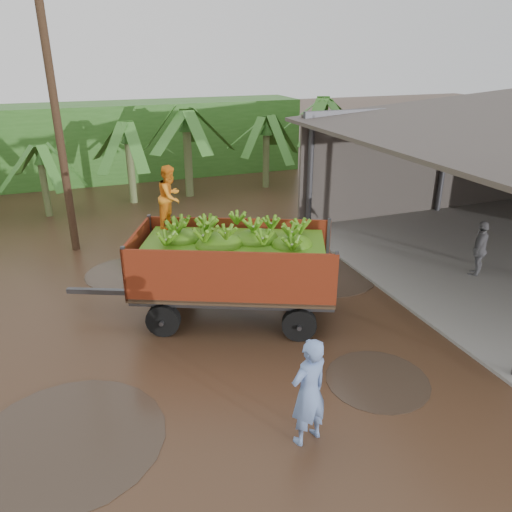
{
  "coord_description": "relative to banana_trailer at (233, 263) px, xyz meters",
  "views": [
    {
      "loc": [
        -2.41,
        -9.57,
        6.08
      ],
      "look_at": [
        1.59,
        1.12,
        1.28
      ],
      "focal_mm": 35.0,
      "sensor_mm": 36.0,
      "label": 1
    }
  ],
  "objects": [
    {
      "name": "hedge_north",
      "position": [
        -2.84,
        15.37,
        0.4
      ],
      "size": [
        22.0,
        3.0,
        3.6
      ],
      "primitive_type": "cube",
      "color": "#2D661E",
      "rests_on": "ground"
    },
    {
      "name": "ground",
      "position": [
        -0.84,
        -0.63,
        -1.4
      ],
      "size": [
        100.0,
        100.0,
        0.0
      ],
      "primitive_type": "plane",
      "color": "black",
      "rests_on": "ground"
    },
    {
      "name": "man_blue",
      "position": [
        -0.17,
        -4.39,
        -0.42
      ],
      "size": [
        0.81,
        0.64,
        1.95
      ],
      "primitive_type": "imported",
      "rotation": [
        0.0,
        0.0,
        3.42
      ],
      "color": "#6C89C5",
      "rests_on": "ground"
    },
    {
      "name": "man_grey",
      "position": [
        7.19,
        -0.26,
        -0.57
      ],
      "size": [
        1.03,
        0.88,
        1.66
      ],
      "primitive_type": "imported",
      "rotation": [
        0.0,
        0.0,
        3.73
      ],
      "color": "slate",
      "rests_on": "ground"
    },
    {
      "name": "banana_trailer",
      "position": [
        0.0,
        0.0,
        0.0
      ],
      "size": [
        6.35,
        3.93,
        3.61
      ],
      "rotation": [
        0.0,
        0.0,
        -0.42
      ],
      "color": "#A43017",
      "rests_on": "ground"
    },
    {
      "name": "utility_pole",
      "position": [
        -3.46,
        5.94,
        3.01
      ],
      "size": [
        1.2,
        0.24,
        8.71
      ],
      "color": "#47301E",
      "rests_on": "ground"
    }
  ]
}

